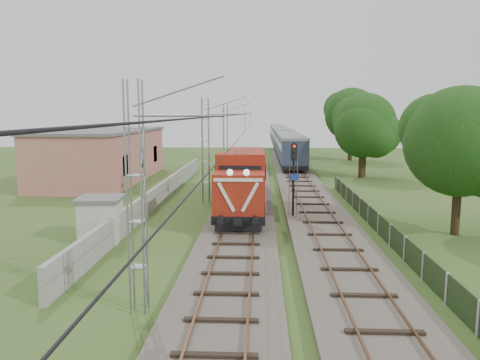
{
  "coord_description": "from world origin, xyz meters",
  "views": [
    {
      "loc": [
        1.24,
        -23.47,
        6.9
      ],
      "look_at": [
        -0.23,
        9.14,
        2.2
      ],
      "focal_mm": 35.0,
      "sensor_mm": 36.0,
      "label": 1
    }
  ],
  "objects_px": {
    "coach_rake": "(282,137)",
    "relay_hut": "(101,219)",
    "signal_post": "(294,167)",
    "locomotive": "(244,178)"
  },
  "relations": [
    {
      "from": "relay_hut",
      "to": "coach_rake",
      "type": "bearing_deg",
      "value": 78.41
    },
    {
      "from": "coach_rake",
      "to": "signal_post",
      "type": "xyz_separation_m",
      "value": [
        -1.67,
        -55.1,
        0.95
      ]
    },
    {
      "from": "relay_hut",
      "to": "locomotive",
      "type": "bearing_deg",
      "value": 50.87
    },
    {
      "from": "signal_post",
      "to": "locomotive",
      "type": "bearing_deg",
      "value": 131.84
    },
    {
      "from": "locomotive",
      "to": "signal_post",
      "type": "bearing_deg",
      "value": -48.16
    },
    {
      "from": "coach_rake",
      "to": "relay_hut",
      "type": "height_order",
      "value": "coach_rake"
    },
    {
      "from": "locomotive",
      "to": "coach_rake",
      "type": "relative_size",
      "value": 0.25
    },
    {
      "from": "locomotive",
      "to": "relay_hut",
      "type": "height_order",
      "value": "locomotive"
    },
    {
      "from": "signal_post",
      "to": "relay_hut",
      "type": "height_order",
      "value": "signal_post"
    },
    {
      "from": "coach_rake",
      "to": "relay_hut",
      "type": "relative_size",
      "value": 26.65
    }
  ]
}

